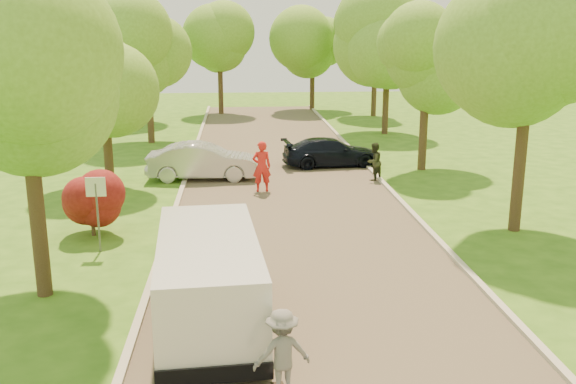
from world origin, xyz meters
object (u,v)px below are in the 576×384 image
object	(u,v)px
silver_sedan	(203,161)
person_striped	(262,167)
street_sign	(97,199)
minivan	(209,279)
dark_sedan	(331,152)
skateboarder	(282,353)
person_olive	(374,162)

from	to	relation	value
silver_sedan	person_striped	world-z (taller)	person_striped
street_sign	minivan	size ratio (longest dim) A/B	0.40
dark_sedan	silver_sedan	bearing A→B (deg)	105.34
dark_sedan	skateboarder	bearing A→B (deg)	163.54
skateboarder	silver_sedan	bearing A→B (deg)	-94.26
minivan	person_striped	bearing A→B (deg)	78.10
minivan	silver_sedan	xyz separation A→B (m)	(-0.80, 13.77, -0.27)
dark_sedan	person_striped	xyz separation A→B (m)	(-3.36, -4.54, 0.35)
street_sign	skateboarder	world-z (taller)	street_sign
street_sign	silver_sedan	bearing A→B (deg)	74.23
skateboarder	person_striped	bearing A→B (deg)	-102.46
person_striped	minivan	bearing A→B (deg)	76.50
skateboarder	person_olive	world-z (taller)	skateboarder
minivan	silver_sedan	distance (m)	13.79
minivan	silver_sedan	size ratio (longest dim) A/B	1.17
silver_sedan	person_olive	world-z (taller)	person_olive
dark_sedan	skateboarder	world-z (taller)	skateboarder
skateboarder	person_olive	size ratio (longest dim) A/B	0.98
minivan	skateboarder	distance (m)	3.26
minivan	street_sign	bearing A→B (deg)	119.79
minivan	silver_sedan	world-z (taller)	minivan
dark_sedan	skateboarder	xyz separation A→B (m)	(-3.59, -18.94, 0.23)
minivan	dark_sedan	size ratio (longest dim) A/B	1.21
street_sign	person_olive	size ratio (longest dim) A/B	1.37
person_striped	person_olive	size ratio (longest dim) A/B	1.26
silver_sedan	minivan	bearing A→B (deg)	-174.78
street_sign	person_striped	xyz separation A→B (m)	(4.87, 6.52, -0.57)
street_sign	dark_sedan	size ratio (longest dim) A/B	0.49
silver_sedan	skateboarder	size ratio (longest dim) A/B	3.00
minivan	person_striped	size ratio (longest dim) A/B	2.72
person_olive	person_striped	bearing A→B (deg)	-23.83
minivan	skateboarder	xyz separation A→B (m)	(1.35, -2.96, -0.16)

